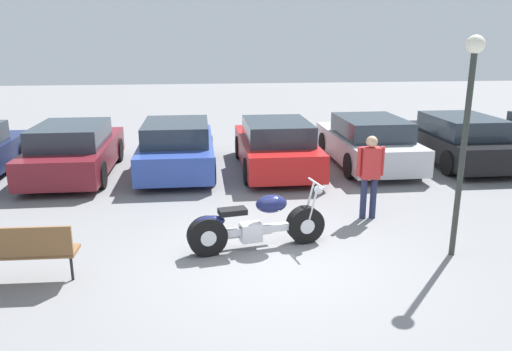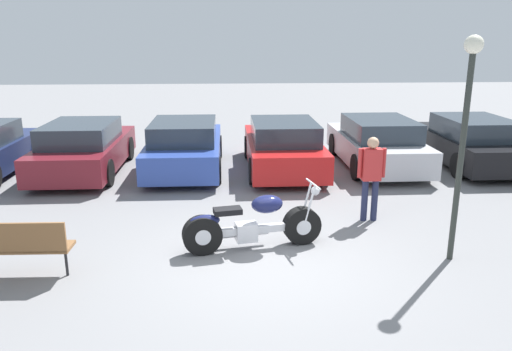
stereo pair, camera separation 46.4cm
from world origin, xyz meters
name	(u,v)px [view 1 (the left image)]	position (x,y,z in m)	size (l,w,h in m)	color
ground_plane	(274,263)	(0.00, 0.00, 0.00)	(60.00, 60.00, 0.00)	slate
motorcycle	(256,224)	(-0.21, 0.58, 0.42)	(2.29, 0.82, 1.04)	black
parked_car_maroon	(74,150)	(-4.18, 5.55, 0.63)	(1.87, 4.22, 1.31)	maroon
parked_car_blue	(177,147)	(-1.66, 5.64, 0.63)	(1.87, 4.22, 1.31)	#2D479E
parked_car_red	(276,146)	(0.85, 5.48, 0.63)	(1.87, 4.22, 1.31)	red
parked_car_silver	(368,142)	(3.37, 5.71, 0.63)	(1.87, 4.22, 1.31)	#BCBCC1
parked_car_black	(457,140)	(5.89, 5.70, 0.63)	(1.87, 4.22, 1.31)	black
park_bench	(21,249)	(-3.56, -0.29, 0.54)	(1.46, 0.44, 0.89)	brown
lamp_post	(468,111)	(2.86, -0.01, 2.29)	(0.27, 0.27, 3.38)	#2D332D
person_standing	(370,171)	(2.06, 1.74, 0.94)	(0.52, 0.21, 1.60)	#232847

